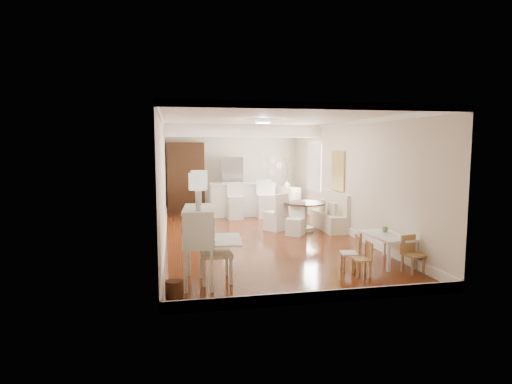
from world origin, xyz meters
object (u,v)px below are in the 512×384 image
object	(u,v)px
kids_chair_a	(362,258)
kids_chair_b	(350,253)
slip_chair_near	(295,218)
bar_stool_left	(235,201)
bar_stool_right	(265,199)
kids_chair_c	(413,254)
kids_table	(387,249)
secretary_bureau	(199,246)
sideboard	(288,200)
breakfast_counter	(242,199)
dining_table	(305,217)
gustavian_armchair	(216,252)
fridge	(243,184)
wicker_basket	(174,289)
slip_chair_far	(276,212)
pantry_cabinet	(186,177)

from	to	relation	value
kids_chair_a	kids_chair_b	world-z (taller)	kids_chair_b
slip_chair_near	bar_stool_left	distance (m)	2.77
kids_chair_a	bar_stool_right	distance (m)	5.93
kids_chair_c	kids_chair_b	bearing A→B (deg)	150.47
kids_table	slip_chair_near	xyz separation A→B (m)	(-0.98, 2.75, 0.14)
secretary_bureau	sideboard	distance (m)	7.44
secretary_bureau	breakfast_counter	bearing A→B (deg)	80.27
kids_chair_c	dining_table	xyz separation A→B (m)	(-0.75, 3.87, 0.04)
sideboard	dining_table	bearing A→B (deg)	-118.17
kids_chair_a	slip_chair_near	distance (m)	3.40
slip_chair_near	bar_stool_left	bearing A→B (deg)	147.78
secretary_bureau	kids_chair_a	distance (m)	2.76
kids_chair_a	kids_chair_b	xyz separation A→B (m)	(-0.07, 0.33, 0.02)
gustavian_armchair	fridge	world-z (taller)	fridge
kids_table	fridge	distance (m)	7.13
bar_stool_left	sideboard	size ratio (longest dim) A/B	1.24
secretary_bureau	wicker_basket	xyz separation A→B (m)	(-0.41, -0.61, -0.49)
kids_table	kids_chair_b	bearing A→B (deg)	-160.29
bar_stool_right	kids_table	bearing A→B (deg)	-77.17
kids_chair_c	bar_stool_right	xyz separation A→B (m)	(-1.36, 5.92, 0.25)
secretary_bureau	slip_chair_far	distance (m)	4.54
secretary_bureau	bar_stool_right	bearing A→B (deg)	73.45
slip_chair_far	wicker_basket	bearing A→B (deg)	26.90
pantry_cabinet	kids_chair_b	bearing A→B (deg)	-70.14
wicker_basket	bar_stool_left	world-z (taller)	bar_stool_left
kids_table	fridge	world-z (taller)	fridge
kids_chair_a	kids_chair_b	bearing A→B (deg)	-163.14
wicker_basket	breakfast_counter	distance (m)	7.33
secretary_bureau	kids_chair_c	distance (m)	3.72
kids_chair_c	slip_chair_near	distance (m)	3.59
gustavian_armchair	sideboard	bearing A→B (deg)	-26.49
bar_stool_left	breakfast_counter	bearing A→B (deg)	59.13
bar_stool_left	kids_chair_a	bearing A→B (deg)	-81.09
kids_chair_a	bar_stool_right	world-z (taller)	bar_stool_right
slip_chair_near	sideboard	size ratio (longest dim) A/B	0.94
dining_table	pantry_cabinet	xyz separation A→B (m)	(-2.91, 3.73, 0.78)
gustavian_armchair	kids_chair_a	world-z (taller)	gustavian_armchair
slip_chair_far	bar_stool_right	world-z (taller)	bar_stool_right
breakfast_counter	dining_table	bearing A→B (deg)	-65.50
wicker_basket	bar_stool_left	size ratio (longest dim) A/B	0.24
slip_chair_near	secretary_bureau	bearing A→B (deg)	-94.28
sideboard	slip_chair_far	bearing A→B (deg)	-132.80
gustavian_armchair	slip_chair_far	xyz separation A→B (m)	(1.97, 3.89, 0.00)
secretary_bureau	sideboard	xyz separation A→B (m)	(3.31, 6.66, -0.20)
bar_stool_left	sideboard	bearing A→B (deg)	21.26
kids_chair_b	kids_chair_c	bearing A→B (deg)	84.30
slip_chair_near	bar_stool_right	size ratio (longest dim) A/B	0.72
dining_table	sideboard	distance (m)	2.95
kids_chair_a	gustavian_armchair	bearing A→B (deg)	-89.68
kids_table	bar_stool_left	bearing A→B (deg)	111.70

